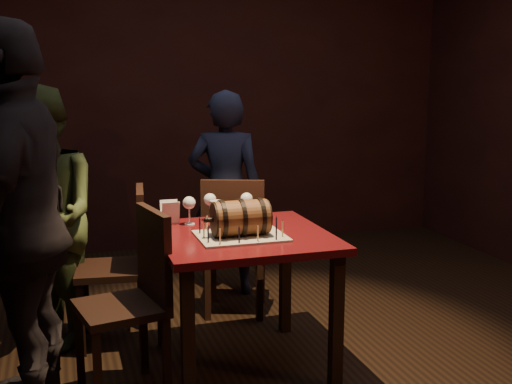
# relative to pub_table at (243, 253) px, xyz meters

# --- Properties ---
(room_shell) EXTENTS (5.04, 5.04, 2.80)m
(room_shell) POSITION_rel_pub_table_xyz_m (0.19, 0.05, 0.76)
(room_shell) COLOR black
(room_shell) RESTS_ON ground
(pub_table) EXTENTS (0.90, 0.90, 0.75)m
(pub_table) POSITION_rel_pub_table_xyz_m (0.00, 0.00, 0.00)
(pub_table) COLOR #450B0F
(pub_table) RESTS_ON ground
(cake_board) EXTENTS (0.45, 0.35, 0.01)m
(cake_board) POSITION_rel_pub_table_xyz_m (-0.03, -0.07, 0.12)
(cake_board) COLOR #A89B87
(cake_board) RESTS_ON pub_table
(barrel_cake) EXTENTS (0.34, 0.20, 0.20)m
(barrel_cake) POSITION_rel_pub_table_xyz_m (-0.03, -0.07, 0.21)
(barrel_cake) COLOR brown
(barrel_cake) RESTS_ON cake_board
(birthday_candles) EXTENTS (0.40, 0.30, 0.09)m
(birthday_candles) POSITION_rel_pub_table_xyz_m (-0.03, -0.07, 0.16)
(birthday_candles) COLOR #F9E094
(birthday_candles) RESTS_ON cake_board
(wine_glass_left) EXTENTS (0.07, 0.07, 0.16)m
(wine_glass_left) POSITION_rel_pub_table_xyz_m (-0.23, 0.28, 0.23)
(wine_glass_left) COLOR silver
(wine_glass_left) RESTS_ON pub_table
(wine_glass_mid) EXTENTS (0.07, 0.07, 0.16)m
(wine_glass_mid) POSITION_rel_pub_table_xyz_m (-0.10, 0.34, 0.23)
(wine_glass_mid) COLOR silver
(wine_glass_mid) RESTS_ON pub_table
(wine_glass_right) EXTENTS (0.07, 0.07, 0.16)m
(wine_glass_right) POSITION_rel_pub_table_xyz_m (0.11, 0.30, 0.23)
(wine_glass_right) COLOR silver
(wine_glass_right) RESTS_ON pub_table
(pint_of_ale) EXTENTS (0.07, 0.07, 0.15)m
(pint_of_ale) POSITION_rel_pub_table_xyz_m (-0.10, 0.17, 0.18)
(pint_of_ale) COLOR silver
(pint_of_ale) RESTS_ON pub_table
(menu_card) EXTENTS (0.10, 0.05, 0.13)m
(menu_card) POSITION_rel_pub_table_xyz_m (-0.33, 0.33, 0.17)
(menu_card) COLOR white
(menu_card) RESTS_ON pub_table
(chair_back) EXTENTS (0.51, 0.51, 0.93)m
(chair_back) POSITION_rel_pub_table_xyz_m (0.15, 0.73, -0.12)
(chair_back) COLOR black
(chair_back) RESTS_ON ground
(chair_left_rear) EXTENTS (0.45, 0.45, 0.93)m
(chair_left_rear) POSITION_rel_pub_table_xyz_m (-0.57, 0.52, -0.12)
(chair_left_rear) COLOR black
(chair_left_rear) RESTS_ON ground
(chair_left_front) EXTENTS (0.47, 0.47, 0.93)m
(chair_left_front) POSITION_rel_pub_table_xyz_m (-0.59, -0.11, -0.12)
(chair_left_front) COLOR black
(chair_left_front) RESTS_ON ground
(person_back) EXTENTS (0.63, 0.52, 1.47)m
(person_back) POSITION_rel_pub_table_xyz_m (0.22, 1.21, 0.10)
(person_back) COLOR #1A1E35
(person_back) RESTS_ON ground
(person_left_rear) EXTENTS (0.82, 0.91, 1.53)m
(person_left_rear) POSITION_rel_pub_table_xyz_m (-1.02, 0.63, 0.12)
(person_left_rear) COLOR #354020
(person_left_rear) RESTS_ON ground
(person_left_front) EXTENTS (0.70, 1.15, 1.82)m
(person_left_front) POSITION_rel_pub_table_xyz_m (-1.09, -0.20, 0.27)
(person_left_front) COLOR black
(person_left_front) RESTS_ON ground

